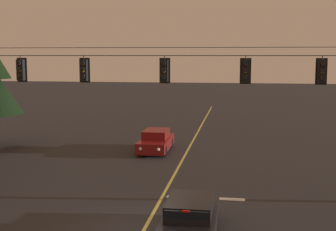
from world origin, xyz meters
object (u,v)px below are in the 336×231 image
object	(u,v)px
traffic_light_centre	(164,71)
traffic_light_rightmost	(322,71)
car_waiting_near_lane	(190,219)
traffic_light_left_inner	(84,70)
traffic_light_right_inner	(246,71)
traffic_light_leftmost	(21,70)
car_oncoming_lead	(156,141)

from	to	relation	value
traffic_light_centre	traffic_light_rightmost	xyz separation A→B (m)	(6.67, 0.00, 0.00)
car_waiting_near_lane	traffic_light_centre	bearing A→B (deg)	108.53
traffic_light_left_inner	car_waiting_near_lane	xyz separation A→B (m)	(5.39, -5.08, -4.86)
traffic_light_right_inner	traffic_light_rightmost	size ratio (longest dim) A/B	1.00
car_waiting_near_lane	traffic_light_left_inner	bearing A→B (deg)	136.70
traffic_light_leftmost	traffic_light_rightmost	bearing A→B (deg)	0.00
traffic_light_right_inner	traffic_light_rightmost	xyz separation A→B (m)	(3.15, 0.00, 0.00)
traffic_light_centre	car_waiting_near_lane	world-z (taller)	traffic_light_centre
traffic_light_centre	car_oncoming_lead	size ratio (longest dim) A/B	0.28
traffic_light_right_inner	car_oncoming_lead	distance (m)	11.62
traffic_light_leftmost	traffic_light_left_inner	world-z (taller)	same
traffic_light_left_inner	traffic_light_right_inner	world-z (taller)	same
traffic_light_leftmost	car_waiting_near_lane	world-z (taller)	traffic_light_leftmost
traffic_light_left_inner	car_oncoming_lead	distance (m)	10.35
traffic_light_left_inner	traffic_light_rightmost	size ratio (longest dim) A/B	1.00
traffic_light_leftmost	traffic_light_left_inner	xyz separation A→B (m)	(3.03, 0.00, 0.00)
traffic_light_centre	traffic_light_right_inner	distance (m)	3.52
car_waiting_near_lane	traffic_light_right_inner	bearing A→B (deg)	70.26
traffic_light_centre	traffic_light_rightmost	size ratio (longest dim) A/B	1.00
traffic_light_left_inner	traffic_light_centre	world-z (taller)	same
traffic_light_leftmost	car_oncoming_lead	bearing A→B (deg)	62.37
traffic_light_centre	traffic_light_left_inner	bearing A→B (deg)	180.00
traffic_light_rightmost	traffic_light_leftmost	bearing A→B (deg)	180.00
traffic_light_left_inner	car_waiting_near_lane	distance (m)	8.85
traffic_light_centre	traffic_light_rightmost	bearing A→B (deg)	0.00
traffic_light_right_inner	car_waiting_near_lane	size ratio (longest dim) A/B	0.28
traffic_light_rightmost	car_oncoming_lead	bearing A→B (deg)	134.03
car_waiting_near_lane	traffic_light_rightmost	bearing A→B (deg)	45.58
traffic_light_right_inner	car_waiting_near_lane	world-z (taller)	traffic_light_right_inner
traffic_light_leftmost	traffic_light_left_inner	distance (m)	3.03
traffic_light_right_inner	car_oncoming_lead	size ratio (longest dim) A/B	0.28
traffic_light_leftmost	traffic_light_centre	xyz separation A→B (m)	(6.71, 0.00, 0.00)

